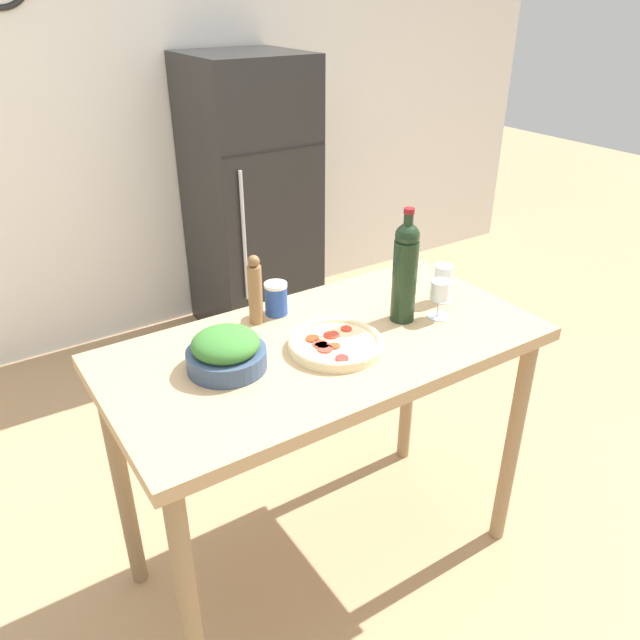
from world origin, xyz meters
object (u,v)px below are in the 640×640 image
Objects in this scene: wine_glass_near at (440,293)px; salt_canister at (276,299)px; pepper_mill at (255,291)px; refrigerator at (251,201)px; homemade_pizza at (335,344)px; salad_bowl at (226,351)px; wine_glass_far at (443,276)px; wine_bottle at (405,270)px.

wine_glass_near is 0.55m from salt_canister.
pepper_mill reaches higher than wine_glass_near.
refrigerator is 5.58× the size of homemade_pizza.
salad_bowl is at bearing -143.01° from salt_canister.
wine_glass_near is at bearing -2.58° from homemade_pizza.
salad_bowl reaches higher than homemade_pizza.
refrigerator is 1.83m from wine_glass_far.
salad_bowl reaches higher than salt_canister.
salt_canister is (-0.33, 0.26, -0.12)m from wine_bottle.
pepper_mill is 0.32m from homemade_pizza.
salt_canister is (-0.03, 0.30, 0.04)m from homemade_pizza.
refrigerator reaches higher than salt_canister.
wine_bottle is 2.88× the size of wine_glass_near.
refrigerator is 2.00m from homemade_pizza.
refrigerator is at bearing 78.09° from wine_bottle.
refrigerator reaches higher than homemade_pizza.
wine_bottle is 2.88× the size of wine_glass_far.
wine_glass_near is at bearing -138.04° from wine_glass_far.
pepper_mill is (-0.80, -1.59, 0.25)m from refrigerator.
wine_bottle is 1.62× the size of pepper_mill.
homemade_pizza is (-0.41, 0.02, -0.07)m from wine_glass_near.
pepper_mill reaches higher than wine_glass_far.
pepper_mill is 1.02× the size of salad_bowl.
homemade_pizza is at bearing -172.17° from wine_glass_far.
wine_glass_near is 1.18× the size of salt_canister.
salt_canister reaches higher than homemade_pizza.
wine_glass_far is at bearing -95.70° from refrigerator.
homemade_pizza is at bearing -83.52° from salt_canister.
wine_bottle is at bearing -101.91° from refrigerator.
salad_bowl is at bearing 175.75° from wine_bottle.
refrigerator is 2.07m from salad_bowl.
homemade_pizza is (-0.30, -0.04, -0.16)m from wine_bottle.
salt_canister is at bearing 96.48° from homemade_pizza.
wine_glass_near is 0.74m from salad_bowl.
wine_glass_near is 0.41m from homemade_pizza.
salad_bowl is 2.07× the size of salt_canister.
salad_bowl is (-0.62, 0.05, -0.12)m from wine_bottle.
wine_glass_far reaches higher than homemade_pizza.
wine_glass_near is at bearing -98.34° from refrigerator.
wine_glass_far reaches higher than salad_bowl.
wine_glass_near and wine_glass_far have the same top height.
salad_bowl is 0.36m from salt_canister.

